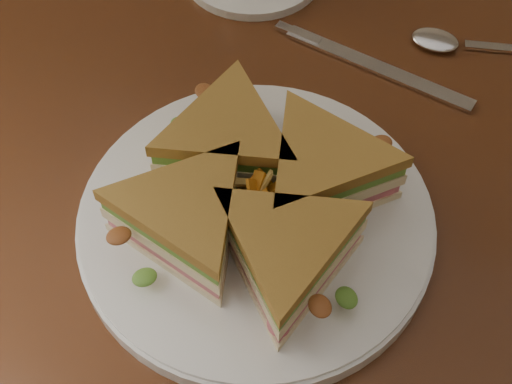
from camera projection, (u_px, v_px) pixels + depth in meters
table at (334, 212)px, 0.72m from camera, size 1.20×0.80×0.75m
plate at (256, 221)px, 0.59m from camera, size 0.29×0.29×0.02m
sandwich_wedges at (256, 196)px, 0.56m from camera, size 0.27×0.27×0.06m
crisps_mound at (256, 199)px, 0.56m from camera, size 0.09×0.09×0.05m
spoon at (458, 43)px, 0.72m from camera, size 0.18×0.06×0.01m
knife at (364, 63)px, 0.71m from camera, size 0.21×0.05×0.00m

